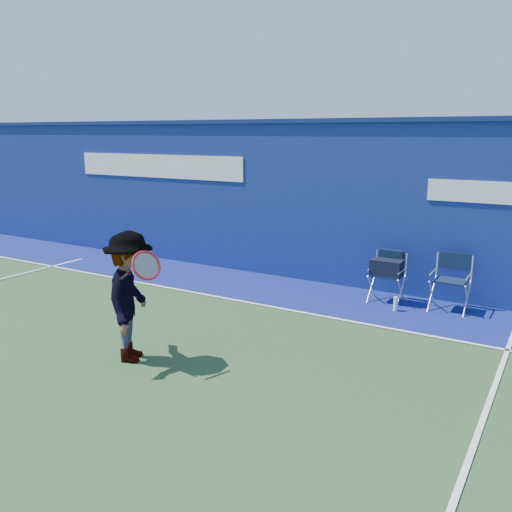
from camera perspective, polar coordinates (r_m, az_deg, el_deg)
The scene contains 8 objects.
ground at distance 7.21m, azimuth -17.77°, elevation -10.91°, with size 80.00×80.00×0.00m, color #2B4A27.
stadium_wall at distance 10.83m, azimuth 2.61°, elevation 6.09°, with size 24.00×0.50×3.08m.
out_of_bounds_strip at distance 10.19m, azimuth -0.39°, elevation -3.21°, with size 24.00×1.80×0.01m, color navy.
court_lines at distance 7.58m, azimuth -14.36°, elevation -9.40°, with size 24.00×12.00×0.01m.
directors_chair_left at distance 9.46m, azimuth 13.58°, elevation -2.57°, with size 0.51×0.48×0.87m.
directors_chair_right at distance 9.32m, azimuth 19.69°, elevation -3.71°, with size 0.55×0.49×0.92m.
water_bottle at distance 9.08m, azimuth 14.48°, elevation -4.92°, with size 0.07×0.07×0.24m, color white.
tennis_player at distance 6.95m, azimuth -13.09°, elevation -4.19°, with size 1.09×1.24×1.66m.
Camera 1 is at (5.05, -4.29, 2.84)m, focal length 38.00 mm.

